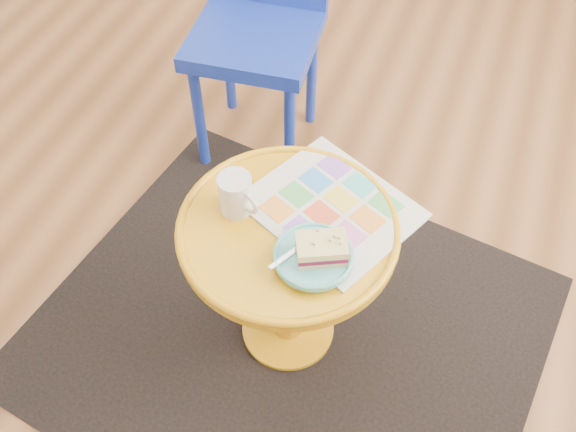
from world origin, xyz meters
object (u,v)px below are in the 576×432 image
(chair, at_px, (260,10))
(mug, at_px, (236,194))
(plate, at_px, (313,257))
(newspaper, at_px, (331,208))
(side_table, at_px, (288,261))

(chair, height_order, mug, chair)
(mug, height_order, plate, mug)
(chair, relative_size, newspaper, 2.41)
(chair, relative_size, mug, 7.99)
(plate, bearing_deg, newspaper, 93.73)
(mug, distance_m, plate, 0.22)
(side_table, relative_size, newspaper, 1.43)
(mug, xyz_separation_m, plate, (0.21, -0.08, -0.03))
(side_table, height_order, mug, mug)
(newspaper, bearing_deg, side_table, -105.21)
(chair, bearing_deg, plate, -66.65)
(chair, relative_size, plate, 4.95)
(chair, distance_m, mug, 0.76)
(side_table, xyz_separation_m, plate, (0.08, -0.07, 0.15))
(newspaper, height_order, plate, plate)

